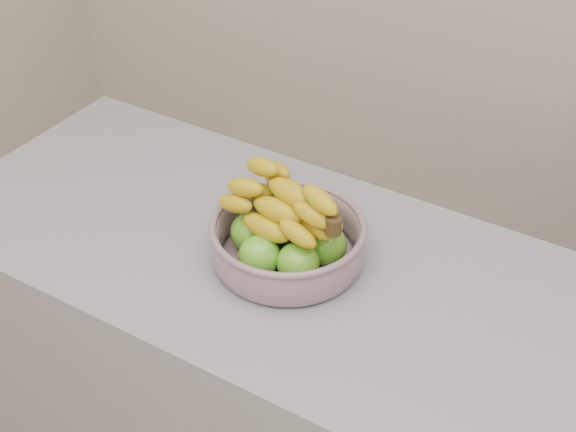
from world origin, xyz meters
name	(u,v)px	position (x,y,z in m)	size (l,w,h in m)	color
fruit_bowl	(288,236)	(-0.28, 0.74, 0.95)	(0.28, 0.28, 0.17)	#91A2AE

